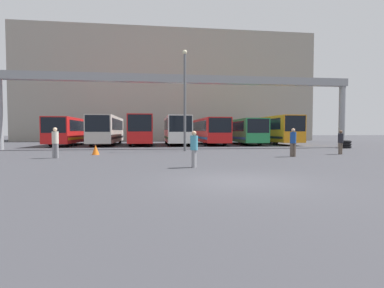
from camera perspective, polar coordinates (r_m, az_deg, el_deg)
ground_plane at (r=9.62m, az=9.34°, el=-7.07°), size 200.00×200.00×0.00m
building_backdrop at (r=54.03m, az=-4.57°, el=10.30°), size 48.03×12.00×17.91m
overhead_gantry at (r=27.50m, az=-1.69°, el=10.93°), size 31.71×0.80×6.63m
bus_slot_0 at (r=36.66m, az=-22.14°, el=2.52°), size 2.49×11.82×3.00m
bus_slot_1 at (r=36.10m, az=-15.88°, el=2.81°), size 2.55×12.30×3.23m
bus_slot_2 at (r=34.71m, az=-9.56°, el=2.96°), size 2.54×10.24×3.31m
bus_slot_3 at (r=34.75m, az=-2.94°, el=2.92°), size 2.51×10.14×3.23m
bus_slot_4 at (r=36.09m, az=3.31°, el=2.72°), size 2.58×11.78×3.03m
bus_slot_5 at (r=37.09m, az=9.40°, el=2.63°), size 2.58×11.85×2.96m
bus_slot_6 at (r=38.40m, az=15.15°, el=2.86°), size 2.51×11.77×3.32m
pedestrian_near_right at (r=13.05m, az=0.39°, el=-0.78°), size 0.33×0.33×1.60m
pedestrian_near_center at (r=19.56m, az=18.69°, el=0.42°), size 0.37×0.37×1.76m
pedestrian_near_left at (r=19.30m, az=-24.60°, el=0.37°), size 0.37×0.37×1.80m
pedestrian_mid_right at (r=22.81m, az=26.45°, el=0.41°), size 0.34×0.34×1.64m
traffic_cone at (r=21.12m, az=-17.89°, el=-1.06°), size 0.49×0.49×0.66m
tire_stack at (r=31.33m, az=27.17°, el=-0.05°), size 1.04×1.04×0.72m
lamp_post at (r=23.97m, az=-1.37°, el=9.08°), size 0.36×0.36×7.97m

